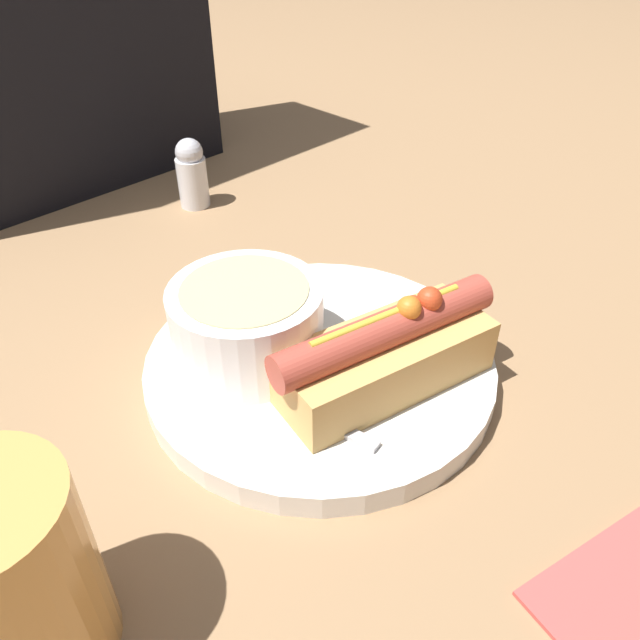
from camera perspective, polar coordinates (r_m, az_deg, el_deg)
ground_plane at (r=0.47m, az=0.00°, el=-4.92°), size 4.00×4.00×0.00m
dinner_plate at (r=0.46m, az=0.00°, el=-4.09°), size 0.25×0.25×0.02m
hot_dog at (r=0.42m, az=5.99°, el=-2.95°), size 0.17×0.09×0.07m
soup_bowl at (r=0.44m, az=-6.71°, el=0.02°), size 0.11×0.11×0.06m
spoon at (r=0.44m, az=-8.67°, el=-4.56°), size 0.05×0.17×0.01m
drinking_glass at (r=0.33m, az=-26.58°, el=-20.67°), size 0.08×0.08×0.11m
salt_shaker at (r=0.70m, az=-11.65°, el=13.00°), size 0.03×0.03×0.07m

